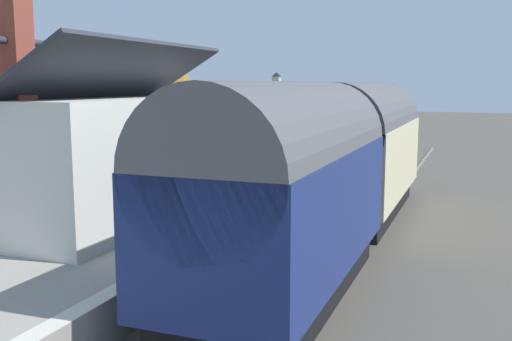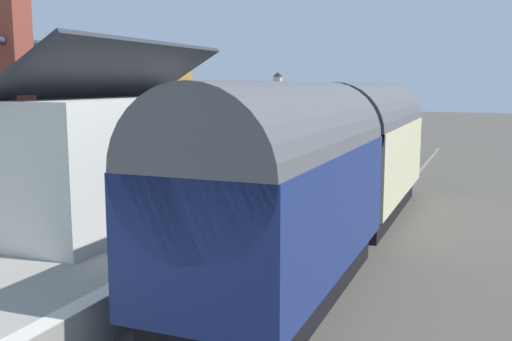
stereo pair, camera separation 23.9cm
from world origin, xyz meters
TOP-DOWN VIEW (x-y plane):
  - ground_plane at (0.00, 0.00)m, footprint 160.00×160.00m
  - platform at (0.00, 3.99)m, footprint 32.00×5.98m
  - platform_edge_coping at (0.00, 1.18)m, footprint 32.00×0.36m
  - rail_near at (0.00, -1.62)m, footprint 52.00×0.08m
  - rail_far at (0.00, -0.18)m, footprint 52.00×0.08m
  - train at (1.27, -0.90)m, footprint 16.22×2.73m
  - station_building at (-1.81, 4.77)m, footprint 6.63×4.47m
  - bench_by_lamp at (7.13, 3.49)m, footprint 1.41×0.48m
  - bench_mid_platform at (9.68, 3.29)m, footprint 1.40×0.43m
  - planter_edge_near at (-1.89, 2.32)m, footprint 0.94×0.32m
  - planter_bench_left at (5.23, 2.87)m, footprint 1.01×0.32m
  - planter_edge_far at (6.10, 3.30)m, footprint 0.38×0.38m
  - planter_bench_right at (11.07, 4.22)m, footprint 0.80×0.32m
  - lamp_post_platform at (4.48, 1.85)m, footprint 0.32×0.50m
  - station_sign_board at (8.34, 2.07)m, footprint 0.96×0.06m
  - tree_far_left at (11.08, 10.08)m, footprint 2.83×2.89m
  - tree_behind_building at (7.88, 15.09)m, footprint 2.84×3.01m

SIDE VIEW (x-z plane):
  - ground_plane at x=0.00m, z-range 0.00..0.00m
  - rail_near at x=0.00m, z-range 0.00..0.14m
  - rail_far at x=0.00m, z-range 0.00..0.14m
  - platform at x=0.00m, z-range 0.00..0.80m
  - platform_edge_coping at x=0.00m, z-range 0.80..0.82m
  - planter_bench_right at x=11.07m, z-range 0.79..1.37m
  - planter_edge_near at x=-1.89m, z-range 0.79..1.39m
  - planter_bench_left at x=5.23m, z-range 0.79..1.42m
  - planter_edge_far at x=6.10m, z-range 0.81..1.49m
  - bench_by_lamp at x=7.13m, z-range 0.84..1.72m
  - bench_mid_platform at x=9.68m, z-range 0.84..1.72m
  - station_sign_board at x=8.34m, z-range 1.21..2.78m
  - train at x=1.27m, z-range 0.05..4.37m
  - station_building at x=-1.81m, z-range -0.37..5.35m
  - lamp_post_platform at x=4.48m, z-range 1.55..5.40m
  - tree_behind_building at x=7.88m, z-range 1.17..6.19m
  - tree_far_left at x=11.08m, z-range 1.23..7.01m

